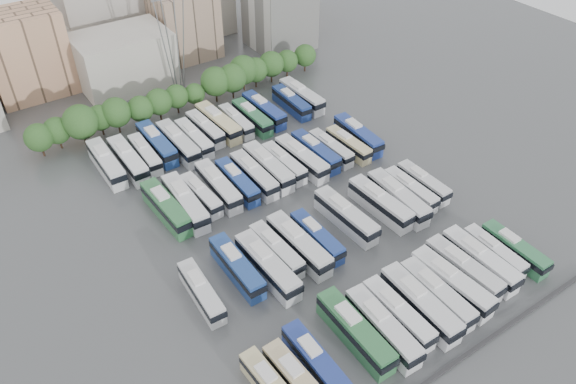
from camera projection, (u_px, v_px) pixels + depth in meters
ground at (303, 219)px, 91.66m from camera, size 220.00×220.00×0.00m
parapet at (455, 363)px, 70.27m from camera, size 56.00×0.50×0.50m
tree_line at (185, 92)px, 115.89m from camera, size 65.99×8.07×8.48m
city_buildings at (97, 35)px, 129.68m from camera, size 102.00×35.00×20.00m
electricity_pylon at (169, 10)px, 112.97m from camera, size 9.00×6.91×33.83m
bus_r0_s1 at (299, 382)px, 66.39m from camera, size 3.02×11.85×3.69m
bus_r0_s2 at (317, 363)px, 68.43m from camera, size 2.78×12.07×3.78m
bus_r0_s4 at (355, 331)px, 71.82m from camera, size 3.20×13.47×4.21m
bus_r0_s5 at (383, 327)px, 72.41m from camera, size 3.41×13.12×4.08m
bus_r0_s6 at (398, 313)px, 74.29m from camera, size 2.78×12.17×3.81m
bus_r0_s7 at (420, 304)px, 75.29m from camera, size 3.37×13.59×4.24m
bus_r0_s8 at (437, 294)px, 76.78m from camera, size 3.02×12.65×3.95m
bus_r0_s9 at (451, 283)px, 78.25m from camera, size 3.56×13.37×4.16m
bus_r0_s10 at (463, 269)px, 80.43m from camera, size 3.21×12.80×3.99m
bus_r0_s11 at (480, 260)px, 81.74m from camera, size 2.86×12.97×4.07m
bus_r0_s12 at (494, 252)px, 83.46m from camera, size 2.66×10.86×3.39m
bus_r0_s13 at (515, 249)px, 83.88m from camera, size 2.66×11.38×3.56m
bus_r1_s0 at (201, 292)px, 77.40m from camera, size 3.01×11.35×3.53m
bus_r1_s2 at (237, 267)px, 80.82m from camera, size 2.87×12.47×3.90m
bus_r1_s3 at (267, 266)px, 80.70m from camera, size 3.23×13.56×4.23m
bus_r1_s4 at (276, 250)px, 83.70m from camera, size 2.87×11.53×3.59m
bus_r1_s5 at (299, 244)px, 84.17m from camera, size 3.30×13.45×4.19m
bus_r1_s6 at (317, 237)px, 85.91m from camera, size 2.51×11.34×3.56m
bus_r1_s8 at (346, 216)px, 89.33m from camera, size 3.33×13.15×4.09m
bus_r1_s10 at (380, 203)px, 91.77m from camera, size 3.31×13.09×4.08m
bus_r1_s11 at (398, 198)px, 92.80m from camera, size 3.52×13.41×4.17m
bus_r1_s12 at (410, 190)px, 94.90m from camera, size 2.50×11.21×3.51m
bus_r1_s13 at (423, 183)px, 96.53m from camera, size 2.40×11.01×3.45m
bus_r2_s1 at (166, 208)px, 90.82m from camera, size 3.43×13.43×4.18m
bus_r2_s2 at (185, 202)px, 91.80m from camera, size 3.52×13.63×4.24m
bus_r2_s3 at (201, 195)px, 93.96m from camera, size 2.83×10.95×3.41m
bus_r2_s4 at (218, 186)px, 95.34m from camera, size 3.11×12.87×4.02m
bus_r2_s5 at (237, 182)px, 96.52m from camera, size 2.79×11.89×3.72m
bus_r2_s6 at (254, 175)px, 97.86m from camera, size 2.76×12.49×3.92m
bus_r2_s7 at (268, 167)px, 99.51m from camera, size 2.94×13.24×4.15m
bus_r2_s8 at (284, 163)px, 100.89m from camera, size 2.66×11.43×3.58m
bus_r2_s9 at (302, 158)px, 101.59m from camera, size 3.36×13.09×4.07m
bus_r2_s10 at (315, 151)px, 103.46m from camera, size 2.88×12.29×3.84m
bus_r2_s11 at (331, 148)px, 104.67m from camera, size 2.69×11.01×3.43m
bus_r2_s12 at (348, 144)px, 105.60m from camera, size 2.73×11.02×3.44m
bus_r2_s13 at (358, 135)px, 107.66m from camera, size 3.34×12.76×3.97m
bus_r3_s0 at (107, 163)px, 100.34m from camera, size 3.01×13.33×4.17m
bus_r3_s1 at (128, 160)px, 101.15m from camera, size 2.96×13.26×4.16m
bus_r3_s2 at (145, 154)px, 103.09m from camera, size 2.75×11.35×3.54m
bus_r3_s3 at (157, 143)px, 105.27m from camera, size 2.90×13.15×4.12m
bus_r3_s4 at (178, 143)px, 105.35m from camera, size 3.13×13.44×4.20m
bus_r3_s5 at (194, 138)px, 107.02m from camera, size 2.68×11.81×3.70m
bus_r3_s6 at (205, 129)px, 109.79m from camera, size 2.96×11.55×3.59m
bus_r3_s7 at (218, 122)px, 111.03m from camera, size 3.57×13.38×4.16m
bus_r3_s8 at (236, 121)px, 112.11m from camera, size 2.51×10.90×3.41m
bus_r3_s9 at (252, 117)px, 112.87m from camera, size 2.65×12.12×3.80m
bus_r3_s10 at (264, 110)px, 114.91m from camera, size 3.15×12.78×3.98m
bus_r3_s12 at (291, 102)px, 117.65m from camera, size 2.95×11.90×3.71m
bus_r3_s13 at (302, 96)px, 119.35m from camera, size 3.09×13.09×4.09m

